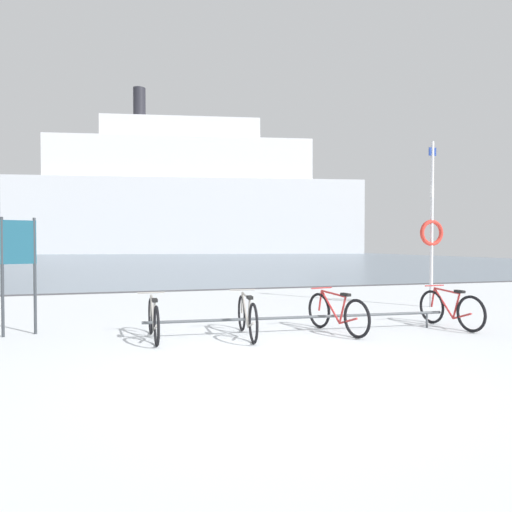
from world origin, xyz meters
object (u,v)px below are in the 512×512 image
bicycle_3 (450,309)px  ferry_ship (189,199)px  info_sign (19,255)px  bicycle_1 (247,316)px  rescue_post (432,227)px  bicycle_2 (337,313)px  bicycle_0 (153,319)px

bicycle_3 → ferry_ship: size_ratio=0.03×
bicycle_3 → ferry_ship: 73.85m
info_sign → ferry_ship: ferry_ship is taller
bicycle_1 → ferry_ship: (8.54, 72.88, 9.36)m
bicycle_3 → bicycle_1: bearing=176.7°
bicycle_1 → rescue_post: rescue_post is taller
bicycle_2 → rescue_post: size_ratio=0.41×
bicycle_0 → bicycle_3: size_ratio=1.00×
rescue_post → bicycle_1: bearing=-157.3°
bicycle_3 → rescue_post: size_ratio=0.39×
bicycle_0 → ferry_ship: 73.97m
bicycle_3 → ferry_ship: bearing=86.4°
bicycle_0 → bicycle_1: bicycle_1 is taller
rescue_post → bicycle_2: bearing=-148.0°
bicycle_2 → info_sign: 5.60m
bicycle_0 → bicycle_3: bearing=-4.5°
bicycle_1 → rescue_post: 6.05m
rescue_post → ferry_ship: bearing=87.4°
bicycle_2 → ferry_ship: (6.92, 72.98, 9.36)m
rescue_post → ferry_ship: 71.12m
ferry_ship → info_sign: bearing=-99.7°
ferry_ship → bicycle_3: bearing=-93.6°
info_sign → ferry_ship: size_ratio=0.03×
bicycle_2 → bicycle_3: size_ratio=1.04×
bicycle_0 → bicycle_2: (3.16, -0.30, 0.01)m
bicycle_0 → bicycle_3: 5.46m
bicycle_0 → bicycle_3: (5.45, -0.42, 0.01)m
rescue_post → ferry_ship: ferry_ship is taller
bicycle_3 → info_sign: info_sign is taller
bicycle_2 → info_sign: (-5.36, 1.28, 1.03)m
info_sign → rescue_post: size_ratio=0.49×
bicycle_0 → info_sign: info_sign is taller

